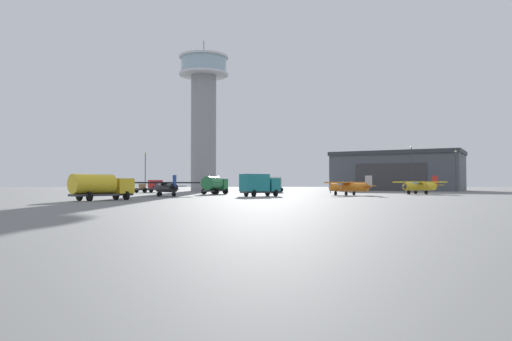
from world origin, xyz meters
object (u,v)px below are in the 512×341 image
(airplane_orange, at_px, (349,186))
(airplane_black, at_px, (166,187))
(airplane_yellow, at_px, (420,186))
(light_post_east, at_px, (456,167))
(truck_box_teal, at_px, (259,184))
(light_post_west, at_px, (411,165))
(truck_fuel_tanker_yellow, at_px, (101,186))
(truck_fuel_tanker_green, at_px, (214,184))
(control_tower, at_px, (204,109))
(truck_flatbed_red, at_px, (151,186))
(car_orange, at_px, (85,189))
(light_post_north, at_px, (145,168))
(truck_box_white, at_px, (275,184))

(airplane_orange, distance_m, airplane_black, 28.15)
(airplane_yellow, height_order, light_post_east, light_post_east)
(truck_box_teal, bearing_deg, light_post_west, 17.50)
(truck_fuel_tanker_yellow, bearing_deg, truck_fuel_tanker_green, 21.88)
(truck_fuel_tanker_green, distance_m, light_post_east, 54.54)
(light_post_east, bearing_deg, airplane_orange, -137.38)
(airplane_black, distance_m, truck_fuel_tanker_green, 14.79)
(control_tower, bearing_deg, airplane_yellow, -44.07)
(airplane_black, xyz_separation_m, truck_flatbed_red, (-7.66, 30.72, -0.16))
(airplane_black, distance_m, light_post_west, 59.74)
(light_post_west, bearing_deg, light_post_east, -14.37)
(airplane_orange, bearing_deg, car_orange, 17.26)
(airplane_black, height_order, truck_box_teal, truck_box_teal)
(control_tower, distance_m, truck_flatbed_red, 29.98)
(truck_flatbed_red, bearing_deg, airplane_yellow, -74.45)
(truck_box_teal, relative_size, truck_flatbed_red, 0.93)
(airplane_black, relative_size, light_post_east, 1.07)
(truck_fuel_tanker_green, bearing_deg, light_post_west, -39.56)
(control_tower, height_order, truck_flatbed_red, control_tower)
(car_orange, bearing_deg, control_tower, -68.03)
(control_tower, height_order, light_post_west, control_tower)
(airplane_orange, relative_size, light_post_east, 0.93)
(airplane_yellow, distance_m, truck_fuel_tanker_yellow, 54.48)
(truck_box_teal, bearing_deg, light_post_north, 91.95)
(truck_box_white, height_order, light_post_east, light_post_east)
(truck_box_teal, relative_size, truck_box_white, 0.95)
(airplane_yellow, bearing_deg, truck_flatbed_red, -44.98)
(control_tower, height_order, light_post_east, control_tower)
(airplane_yellow, xyz_separation_m, truck_box_white, (-23.53, 19.77, 0.28))
(truck_flatbed_red, bearing_deg, car_orange, 121.97)
(airplane_yellow, distance_m, light_post_west, 23.46)
(truck_box_white, height_order, light_post_west, light_post_west)
(airplane_orange, relative_size, car_orange, 1.78)
(truck_box_teal, relative_size, car_orange, 1.28)
(light_post_north, bearing_deg, car_orange, -129.92)
(airplane_orange, xyz_separation_m, car_orange, (-48.99, 25.87, -0.68))
(truck_fuel_tanker_yellow, bearing_deg, airplane_orange, -14.14)
(truck_fuel_tanker_green, bearing_deg, truck_box_white, -8.47)
(airplane_black, relative_size, light_post_north, 1.05)
(truck_flatbed_red, bearing_deg, light_post_east, -52.79)
(truck_box_white, distance_m, car_orange, 39.50)
(control_tower, height_order, airplane_orange, control_tower)
(airplane_yellow, relative_size, truck_fuel_tanker_green, 1.70)
(control_tower, bearing_deg, light_post_west, -19.69)
(truck_fuel_tanker_green, distance_m, light_post_north, 35.03)
(airplane_black, distance_m, light_post_east, 65.89)
(airplane_yellow, relative_size, airplane_black, 1.09)
(airplane_yellow, relative_size, truck_box_white, 1.65)
(control_tower, xyz_separation_m, light_post_east, (55.50, -18.97, -15.22))
(light_post_west, bearing_deg, truck_fuel_tanker_yellow, -136.12)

